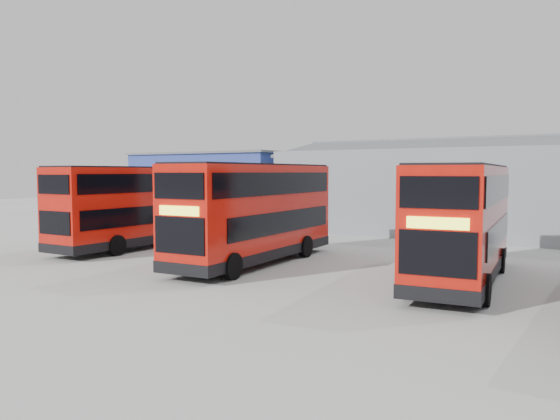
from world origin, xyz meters
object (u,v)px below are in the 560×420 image
Objects in this scene: double_decker_centre at (255,214)px; double_decker_right at (462,224)px; double_decker_left at (138,208)px; panel_van at (120,210)px; office_block at (224,187)px; maintenance_shed at (547,191)px.

double_decker_centre is 8.06m from double_decker_right.
double_decker_left is at bearing 173.77° from double_decker_right.
double_decker_centre is 2.10× the size of panel_van.
office_block is 15.22m from double_decker_left.
maintenance_shed reaches higher than double_decker_right.
maintenance_shed is at bearing 59.24° from double_decker_centre.
panel_van is (-9.56, 7.43, -0.88)m from double_decker_left.
maintenance_shed is 27.46m from panel_van.
office_block is 1.27× the size of double_decker_centre.
double_decker_right is (8.04, 0.57, -0.05)m from double_decker_centre.
maintenance_shed is at bearing 5.21° from office_block.
office_block is 7.95m from panel_van.
double_decker_centre reaches higher than panel_van.
maintenance_shed is 3.15× the size of double_decker_centre.
double_decker_right is (-0.94, -16.35, -0.64)m from maintenance_shed.
double_decker_right is 2.07× the size of panel_van.
maintenance_shed is (22.00, 2.01, 0.02)m from office_block.
panel_van is at bearing 151.47° from double_decker_centre.
double_decker_right is (21.06, -14.35, -0.61)m from office_block.
maintenance_shed reaches higher than double_decker_centre.
maintenance_shed is at bearing 14.66° from panel_van.
double_decker_left is at bearing -41.77° from panel_van.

